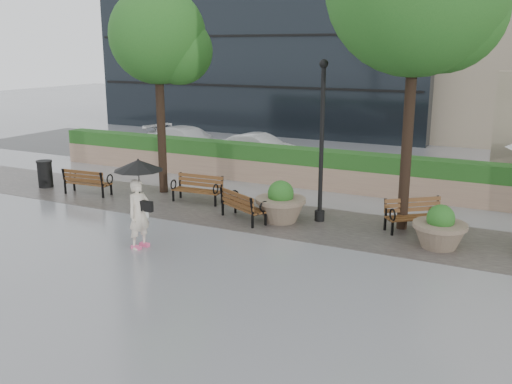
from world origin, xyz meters
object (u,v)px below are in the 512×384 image
at_px(bench_3, 415,222).
at_px(trash_bin, 45,175).
at_px(planter_right, 440,231).
at_px(bench_0, 88,187).
at_px(planter_left, 281,206).
at_px(bench_2, 243,212).
at_px(pedestrian, 139,195).
at_px(car_right, 260,148).
at_px(bench_1, 197,195).
at_px(lamppost, 321,152).
at_px(car_left, 189,142).

bearing_deg(bench_3, trash_bin, 145.01).
bearing_deg(planter_right, bench_0, 179.49).
bearing_deg(planter_left, bench_2, -158.07).
relative_size(planter_right, trash_bin, 1.45).
xyz_separation_m(bench_3, planter_left, (-3.57, -0.84, 0.21)).
height_order(bench_3, planter_right, planter_right).
bearing_deg(pedestrian, car_right, 24.12).
bearing_deg(bench_1, planter_left, -15.04).
bearing_deg(car_right, planter_left, -141.43).
xyz_separation_m(planter_left, lamppost, (0.96, 0.55, 1.52)).
height_order(planter_left, lamppost, lamppost).
height_order(planter_right, car_right, car_right).
xyz_separation_m(trash_bin, car_left, (1.26, 7.19, 0.21)).
distance_m(planter_left, trash_bin, 9.06).
bearing_deg(bench_3, bench_0, 146.43).
height_order(bench_2, car_right, car_right).
distance_m(bench_2, planter_right, 5.35).
distance_m(planter_left, car_right, 8.70).
bearing_deg(lamppost, bench_0, -175.08).
distance_m(trash_bin, pedestrian, 7.79).
distance_m(bench_0, bench_1, 3.88).
height_order(bench_0, lamppost, lamppost).
bearing_deg(bench_0, planter_right, 174.96).
bearing_deg(bench_3, lamppost, 147.48).
relative_size(bench_0, bench_2, 0.98).
bearing_deg(car_right, trash_bin, 156.42).
height_order(bench_1, car_right, car_right).
xyz_separation_m(bench_0, bench_3, (10.56, 0.97, 0.00)).
bearing_deg(planter_left, car_right, 120.40).
relative_size(bench_3, planter_left, 1.17).
distance_m(planter_left, planter_right, 4.37).
bearing_deg(planter_right, bench_3, 126.56).
xyz_separation_m(bench_0, bench_2, (6.01, -0.26, -0.00)).
distance_m(bench_0, car_right, 8.08).
distance_m(bench_1, bench_3, 6.77).
distance_m(car_left, pedestrian, 12.10).
height_order(bench_3, car_right, car_right).
distance_m(bench_2, pedestrian, 3.49).
height_order(bench_1, planter_right, planter_right).
distance_m(bench_3, lamppost, 3.14).
relative_size(car_left, pedestrian, 2.09).
bearing_deg(bench_1, bench_2, -28.86).
xyz_separation_m(planter_right, pedestrian, (-6.52, -3.27, 0.90)).
bearing_deg(pedestrian, planter_left, -19.00).
bearing_deg(planter_left, pedestrian, -121.55).
bearing_deg(car_left, planter_left, -119.71).
bearing_deg(bench_1, trash_bin, -176.28).
bearing_deg(bench_2, car_left, -20.59).
height_order(bench_0, bench_2, bench_0).
distance_m(trash_bin, car_left, 7.30).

